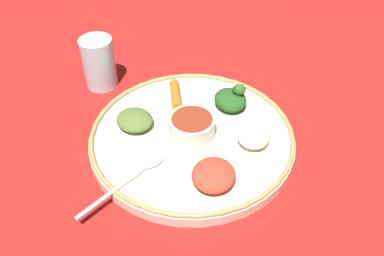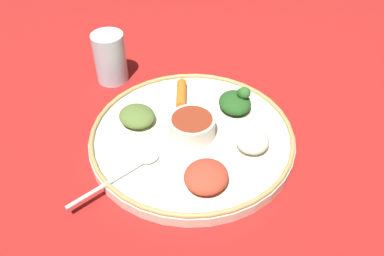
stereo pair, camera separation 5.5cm
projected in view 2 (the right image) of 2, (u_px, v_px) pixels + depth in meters
ground_plane at (192, 142)px, 0.72m from camera, size 2.40×2.40×0.00m
platter at (192, 138)px, 0.72m from camera, size 0.36×0.36×0.02m
platter_rim at (192, 133)px, 0.71m from camera, size 0.36×0.36×0.01m
center_bowl at (192, 126)px, 0.70m from camera, size 0.08×0.08×0.04m
spoon at (129, 170)px, 0.64m from camera, size 0.08×0.16×0.01m
greens_pile at (236, 101)px, 0.75m from camera, size 0.09×0.09×0.05m
carrot_near_spoon at (181, 92)px, 0.79m from camera, size 0.05×0.09×0.02m
mound_berbere_red at (206, 177)px, 0.62m from camera, size 0.07×0.08×0.03m
mound_collards at (137, 116)px, 0.73m from camera, size 0.08×0.08×0.03m
mound_rice_white at (253, 141)px, 0.68m from camera, size 0.08×0.08×0.03m
drinking_glass at (111, 61)px, 0.84m from camera, size 0.07×0.07×0.10m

